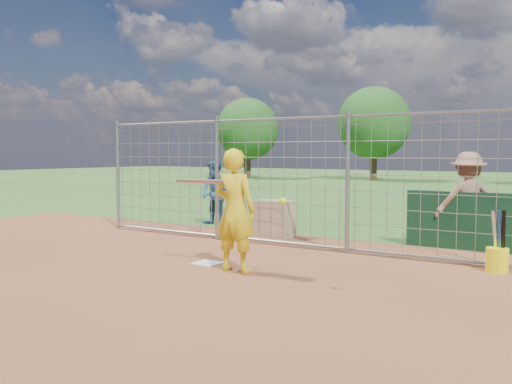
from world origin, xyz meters
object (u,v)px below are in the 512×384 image
Objects in this scene: batter at (235,210)px; bystander_c at (468,201)px; bystander_a at (215,193)px; bucket_with_bats at (498,257)px; equipment_bin at (274,219)px.

bystander_c is (2.47, 4.19, -0.02)m from batter.
bucket_with_bats is at bearing -9.72° from bystander_a.
equipment_bin is at bearing -71.63° from batter.
bucket_with_bats reaches higher than equipment_bin.
batter is 1.96× the size of bucket_with_bats.
equipment_bin is at bearing -18.76° from bystander_c.
equipment_bin is 4.98m from bucket_with_bats.
bystander_c reaches higher than bystander_a.
bystander_c reaches higher than equipment_bin.
bystander_c is 1.91× the size of bucket_with_bats.
batter is 5.69m from bystander_a.
bucket_with_bats is (7.13, -2.09, -0.58)m from bystander_a.
bystander_a reaches higher than equipment_bin.
bystander_a is 0.89× the size of bystander_c.
bucket_with_bats is at bearing -16.28° from equipment_bin.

